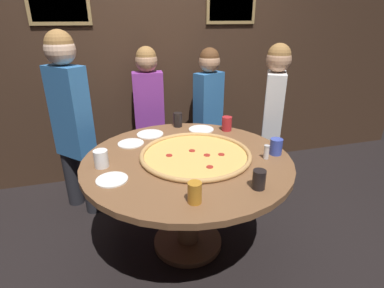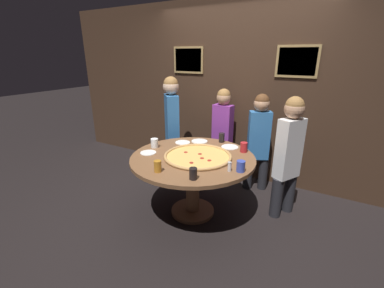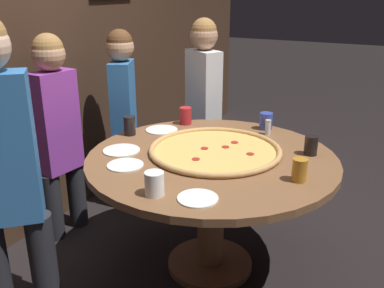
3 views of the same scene
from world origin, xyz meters
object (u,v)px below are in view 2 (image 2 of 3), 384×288
(drink_cup_by_shaker, at_px, (241,166))
(diner_centre_back, at_px, (172,122))
(diner_side_left, at_px, (222,129))
(white_plate_far_back, at_px, (183,142))
(diner_side_right, at_px, (289,151))
(dining_table, at_px, (193,168))
(white_plate_near_front, at_px, (148,153))
(drink_cup_far_right, at_px, (244,147))
(drink_cup_near_right, at_px, (222,138))
(drink_cup_beside_pizza, at_px, (158,166))
(white_plate_beside_cup, at_px, (199,141))
(condiment_shaker, at_px, (229,167))
(drink_cup_centre_back, at_px, (193,174))
(white_plate_left_side, at_px, (230,147))
(diner_far_left, at_px, (259,137))
(giant_pizza, at_px, (198,156))
(drink_cup_far_left, at_px, (154,143))

(drink_cup_by_shaker, distance_m, diner_centre_back, 1.64)
(diner_centre_back, distance_m, diner_side_left, 0.77)
(white_plate_far_back, distance_m, diner_side_right, 1.31)
(dining_table, bearing_deg, white_plate_near_front, -161.24)
(dining_table, distance_m, drink_cup_far_right, 0.65)
(drink_cup_near_right, relative_size, drink_cup_beside_pizza, 1.06)
(white_plate_beside_cup, distance_m, condiment_shaker, 0.95)
(drink_cup_far_right, bearing_deg, white_plate_near_front, -148.41)
(drink_cup_far_right, height_order, diner_side_left, diner_side_left)
(diner_centre_back, xyz_separation_m, diner_side_left, (0.68, 0.33, -0.09))
(drink_cup_centre_back, distance_m, white_plate_far_back, 1.04)
(white_plate_far_back, height_order, diner_side_left, diner_side_left)
(drink_cup_near_right, distance_m, white_plate_left_side, 0.22)
(diner_far_left, distance_m, diner_centre_back, 1.29)
(dining_table, xyz_separation_m, drink_cup_by_shaker, (0.61, -0.11, 0.21))
(white_plate_left_side, xyz_separation_m, condiment_shaker, (0.25, -0.65, 0.05))
(drink_cup_centre_back, xyz_separation_m, white_plate_near_front, (-0.79, 0.32, -0.05))
(giant_pizza, relative_size, white_plate_near_front, 4.10)
(white_plate_far_back, bearing_deg, drink_cup_far_left, -123.37)
(drink_cup_far_left, distance_m, white_plate_beside_cup, 0.61)
(giant_pizza, distance_m, white_plate_beside_cup, 0.54)
(white_plate_far_back, relative_size, white_plate_near_front, 1.04)
(white_plate_near_front, height_order, diner_far_left, diner_far_left)
(diner_side_right, xyz_separation_m, diner_side_left, (-1.04, 0.55, -0.03))
(white_plate_beside_cup, bearing_deg, diner_far_left, 35.67)
(giant_pizza, height_order, drink_cup_by_shaker, drink_cup_by_shaker)
(white_plate_beside_cup, relative_size, diner_centre_back, 0.14)
(drink_cup_centre_back, height_order, white_plate_far_back, drink_cup_centre_back)
(drink_cup_far_right, xyz_separation_m, drink_cup_beside_pizza, (-0.56, -0.94, -0.00))
(white_plate_beside_cup, height_order, diner_centre_back, diner_centre_back)
(drink_cup_centre_back, bearing_deg, diner_far_left, 82.24)
(diner_side_left, bearing_deg, dining_table, 100.60)
(condiment_shaker, bearing_deg, diner_centre_back, 145.09)
(drink_cup_near_right, bearing_deg, drink_cup_beside_pizza, -99.09)
(diner_centre_back, relative_size, diner_side_right, 1.08)
(white_plate_beside_cup, height_order, condiment_shaker, condiment_shaker)
(white_plate_beside_cup, relative_size, diner_far_left, 0.16)
(drink_cup_far_right, height_order, diner_centre_back, diner_centre_back)
(giant_pizza, bearing_deg, drink_cup_by_shaker, -12.24)
(drink_cup_far_left, relative_size, diner_centre_back, 0.07)
(white_plate_near_front, bearing_deg, condiment_shaker, 0.77)
(white_plate_near_front, relative_size, white_plate_beside_cup, 0.87)
(drink_cup_near_right, xyz_separation_m, drink_cup_by_shaker, (0.52, -0.73, -0.01))
(diner_side_right, bearing_deg, white_plate_left_side, -57.88)
(diner_side_left, bearing_deg, drink_cup_far_right, 135.52)
(drink_cup_beside_pizza, height_order, drink_cup_far_left, drink_cup_beside_pizza)
(condiment_shaker, relative_size, diner_centre_back, 0.06)
(dining_table, relative_size, diner_side_left, 1.03)
(drink_cup_centre_back, bearing_deg, white_plate_near_front, 158.16)
(giant_pizza, height_order, diner_centre_back, diner_centre_back)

